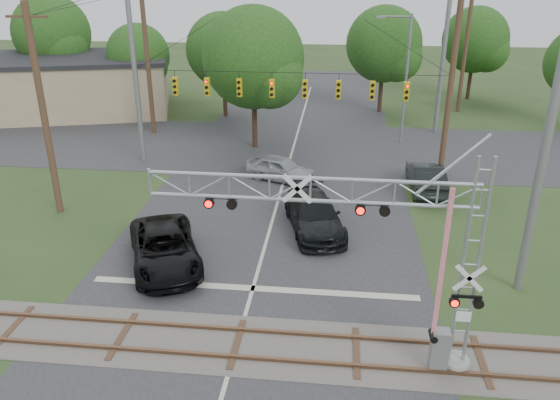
# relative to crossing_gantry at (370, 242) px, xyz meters

# --- Properties ---
(ground) EXTENTS (160.00, 160.00, 0.00)m
(ground) POSITION_rel_crossing_gantry_xyz_m (-4.16, -1.64, -4.34)
(ground) COLOR #28411E
(ground) RESTS_ON ground
(road_main) EXTENTS (14.00, 90.00, 0.02)m
(road_main) POSITION_rel_crossing_gantry_xyz_m (-4.16, 8.36, -4.33)
(road_main) COLOR #292A2C
(road_main) RESTS_ON ground
(road_cross) EXTENTS (90.00, 12.00, 0.02)m
(road_cross) POSITION_rel_crossing_gantry_xyz_m (-4.16, 22.36, -4.32)
(road_cross) COLOR #292A2C
(road_cross) RESTS_ON ground
(railroad_track) EXTENTS (90.00, 3.20, 0.17)m
(railroad_track) POSITION_rel_crossing_gantry_xyz_m (-4.16, 0.36, -4.30)
(railroad_track) COLOR #544F49
(railroad_track) RESTS_ON ground
(crossing_gantry) EXTENTS (9.98, 0.90, 7.06)m
(crossing_gantry) POSITION_rel_crossing_gantry_xyz_m (0.00, 0.00, 0.00)
(crossing_gantry) COLOR gray
(crossing_gantry) RESTS_ON ground
(traffic_signal_span) EXTENTS (19.34, 0.36, 11.50)m
(traffic_signal_span) POSITION_rel_crossing_gantry_xyz_m (-3.31, 18.36, 1.24)
(traffic_signal_span) COLOR gray
(traffic_signal_span) RESTS_ON ground
(pickup_black) EXTENTS (4.72, 6.39, 1.61)m
(pickup_black) POSITION_rel_crossing_gantry_xyz_m (-8.15, 5.34, -3.53)
(pickup_black) COLOR black
(pickup_black) RESTS_ON ground
(car_dark) EXTENTS (3.62, 6.01, 1.63)m
(car_dark) POSITION_rel_crossing_gantry_xyz_m (-2.05, 9.42, -3.52)
(car_dark) COLOR black
(car_dark) RESTS_ON ground
(sedan_silver) EXTENTS (4.59, 3.25, 1.45)m
(sedan_silver) POSITION_rel_crossing_gantry_xyz_m (-4.37, 15.90, -3.61)
(sedan_silver) COLOR #94989B
(sedan_silver) RESTS_ON ground
(suv_dark) EXTENTS (1.79, 4.92, 1.61)m
(suv_dark) POSITION_rel_crossing_gantry_xyz_m (3.96, 15.09, -3.53)
(suv_dark) COLOR black
(suv_dark) RESTS_ON ground
(commercial_building) EXTENTS (22.36, 15.57, 4.75)m
(commercial_building) POSITION_rel_crossing_gantry_xyz_m (-26.07, 30.23, -1.95)
(commercial_building) COLOR tan
(commercial_building) RESTS_ON ground
(streetlight) EXTENTS (2.37, 0.25, 8.90)m
(streetlight) POSITION_rel_crossing_gantry_xyz_m (3.26, 24.27, 0.64)
(streetlight) COLOR gray
(streetlight) RESTS_ON ground
(utility_poles) EXTENTS (26.62, 29.59, 14.14)m
(utility_poles) POSITION_rel_crossing_gantry_xyz_m (-1.12, 19.64, 1.59)
(utility_poles) COLOR #462B20
(utility_poles) RESTS_ON ground
(treeline) EXTENTS (50.53, 23.89, 9.65)m
(treeline) POSITION_rel_crossing_gantry_xyz_m (-6.06, 31.40, 1.36)
(treeline) COLOR #332317
(treeline) RESTS_ON ground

